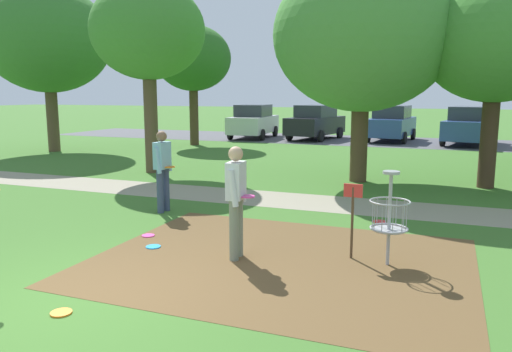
# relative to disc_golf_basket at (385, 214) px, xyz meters

# --- Properties ---
(ground_plane) EXTENTS (160.00, 160.00, 0.00)m
(ground_plane) POSITION_rel_disc_golf_basket_xyz_m (-3.40, -2.80, -0.75)
(ground_plane) COLOR #3D6B28
(dirt_tee_pad) EXTENTS (5.50, 4.41, 0.01)m
(dirt_tee_pad) POSITION_rel_disc_golf_basket_xyz_m (-1.45, -0.43, -0.75)
(dirt_tee_pad) COLOR brown
(dirt_tee_pad) RESTS_ON ground
(disc_golf_basket) EXTENTS (0.98, 0.58, 1.39)m
(disc_golf_basket) POSITION_rel_disc_golf_basket_xyz_m (0.00, 0.00, 0.00)
(disc_golf_basket) COLOR #9E9EA3
(disc_golf_basket) RESTS_ON ground
(player_foreground_watching) EXTENTS (0.41, 0.48, 1.71)m
(player_foreground_watching) POSITION_rel_disc_golf_basket_xyz_m (-4.75, 1.67, 0.21)
(player_foreground_watching) COLOR #384260
(player_foreground_watching) RESTS_ON ground
(player_waiting_left) EXTENTS (0.42, 0.48, 1.71)m
(player_waiting_left) POSITION_rel_disc_golf_basket_xyz_m (-2.12, -0.53, 0.21)
(player_waiting_left) COLOR slate
(player_waiting_left) RESTS_ON ground
(frisbee_by_tee) EXTENTS (0.26, 0.26, 0.02)m
(frisbee_by_tee) POSITION_rel_disc_golf_basket_xyz_m (-0.37, 2.44, -0.74)
(frisbee_by_tee) COLOR red
(frisbee_by_tee) RESTS_ON ground
(frisbee_mid_grass) EXTENTS (0.24, 0.24, 0.02)m
(frisbee_mid_grass) POSITION_rel_disc_golf_basket_xyz_m (-3.60, -0.54, -0.74)
(frisbee_mid_grass) COLOR #1E93DB
(frisbee_mid_grass) RESTS_ON ground
(frisbee_far_left) EXTENTS (0.22, 0.22, 0.02)m
(frisbee_far_left) POSITION_rel_disc_golf_basket_xyz_m (-4.04, -0.02, -0.74)
(frisbee_far_left) COLOR #E53D99
(frisbee_far_left) RESTS_ON ground
(frisbee_far_right) EXTENTS (0.24, 0.24, 0.02)m
(frisbee_far_right) POSITION_rel_disc_golf_basket_xyz_m (-3.21, -3.04, -0.74)
(frisbee_far_right) COLOR orange
(frisbee_far_right) RESTS_ON ground
(tree_near_left) EXTENTS (3.47, 3.47, 5.83)m
(tree_near_left) POSITION_rel_disc_golf_basket_xyz_m (-7.93, 6.17, 3.56)
(tree_near_left) COLOR brown
(tree_near_left) RESTS_ON ground
(tree_mid_left) EXTENTS (3.73, 3.73, 5.41)m
(tree_mid_left) POSITION_rel_disc_golf_basket_xyz_m (1.76, 7.14, 3.04)
(tree_mid_left) COLOR #422D1E
(tree_mid_left) RESTS_ON ground
(tree_mid_right) EXTENTS (5.20, 5.20, 6.92)m
(tree_mid_right) POSITION_rel_disc_golf_basket_xyz_m (-15.07, 9.57, 3.93)
(tree_mid_right) COLOR brown
(tree_mid_right) RESTS_ON ground
(tree_far_left) EXTENTS (3.60, 3.60, 5.63)m
(tree_far_left) POSITION_rel_disc_golf_basket_xyz_m (-10.71, 14.15, 3.31)
(tree_far_left) COLOR #4C3823
(tree_far_left) RESTS_ON ground
(tree_far_center) EXTENTS (4.89, 4.89, 6.12)m
(tree_far_center) POSITION_rel_disc_golf_basket_xyz_m (-1.57, 6.87, 3.27)
(tree_far_center) COLOR #4C3823
(tree_far_center) RESTS_ON ground
(parking_lot_strip) EXTENTS (36.00, 6.00, 0.01)m
(parking_lot_strip) POSITION_rel_disc_golf_basket_xyz_m (-3.40, 19.23, -0.75)
(parking_lot_strip) COLOR #4C4C51
(parking_lot_strip) RESTS_ON ground
(parked_car_leftmost) EXTENTS (2.19, 4.31, 1.84)m
(parked_car_leftmost) POSITION_rel_disc_golf_basket_xyz_m (-9.41, 18.64, 0.17)
(parked_car_leftmost) COLOR silver
(parked_car_leftmost) RESTS_ON ground
(parked_car_center_left) EXTENTS (2.50, 4.45, 1.84)m
(parked_car_center_left) POSITION_rel_disc_golf_basket_xyz_m (-6.01, 19.14, 0.17)
(parked_car_center_left) COLOR black
(parked_car_center_left) RESTS_ON ground
(parked_car_center_right) EXTENTS (2.27, 4.35, 1.84)m
(parked_car_center_right) POSITION_rel_disc_golf_basket_xyz_m (-2.05, 19.58, 0.17)
(parked_car_center_right) COLOR #2D4784
(parked_car_center_right) RESTS_ON ground
(parked_car_rightmost) EXTENTS (2.56, 4.46, 1.84)m
(parked_car_rightmost) POSITION_rel_disc_golf_basket_xyz_m (1.63, 18.92, 0.17)
(parked_car_rightmost) COLOR #2D4784
(parked_car_rightmost) RESTS_ON ground
(gravel_path) EXTENTS (40.00, 1.71, 0.00)m
(gravel_path) POSITION_rel_disc_golf_basket_xyz_m (-3.40, 3.71, -0.75)
(gravel_path) COLOR gray
(gravel_path) RESTS_ON ground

